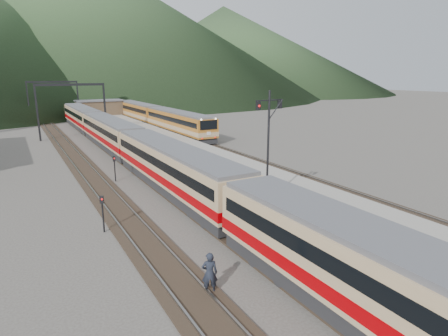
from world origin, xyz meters
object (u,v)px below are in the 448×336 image
second_train (156,116)px  main_train (134,145)px  signal_mast (268,136)px  worker (210,273)px

second_train → main_train: bearing=-113.8°
second_train → signal_mast: size_ratio=5.65×
second_train → worker: (-15.64, -50.89, -1.12)m
second_train → signal_mast: (-8.26, -44.79, 3.34)m
signal_mast → worker: size_ratio=3.82×
signal_mast → main_train: bearing=99.8°
main_train → signal_mast: size_ratio=11.58×
main_train → worker: bearing=-99.4°
main_train → worker: size_ratio=44.27×
second_train → worker: size_ratio=21.61×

